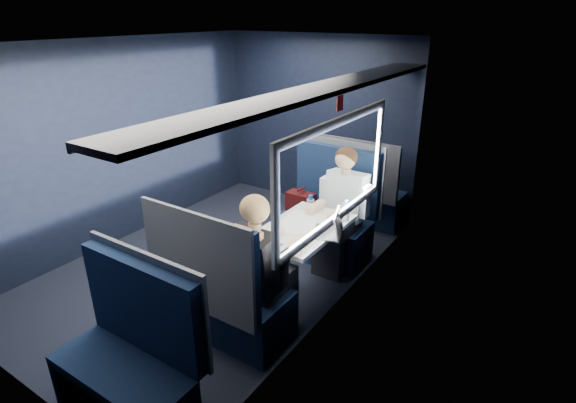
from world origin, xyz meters
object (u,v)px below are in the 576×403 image
Objects in this scene: laptop at (332,228)px; seat_bay_near at (326,219)px; seat_row_front at (362,194)px; man at (341,204)px; woman at (260,262)px; bottle_small at (346,212)px; table at (300,233)px; cup at (345,210)px; seat_row_back at (131,365)px; seat_bay_far at (224,296)px.

seat_bay_near is at bearing 120.86° from laptop.
seat_row_front is 1.17m from man.
man reaches higher than seat_row_front.
woman reaches higher than bottle_small.
laptop is at bearing -0.03° from table.
table is at bearing -95.52° from man.
cup is (-0.10, 0.44, -0.01)m from laptop.
seat_bay_near is 2.67m from seat_row_back.
bottle_small is (0.23, -0.37, 0.11)m from man.
laptop is at bearing -77.49° from cup.
seat_bay_far is (0.01, -1.75, -0.01)m from seat_bay_near.
laptop is at bearing -69.62° from man.
laptop is (0.51, 0.87, 0.39)m from seat_bay_far.
seat_bay_far is 1.08m from laptop.
seat_bay_near is 0.92m from seat_row_front.
man is (0.25, 1.57, 0.30)m from seat_bay_far.
cup is (0.16, -0.26, 0.07)m from man.
bottle_small is at bearing 68.26° from seat_bay_far.
man reaches higher than laptop.
man is 0.45m from bottle_small.
seat_row_back is 11.85× the size of cup.
man is (0.25, -1.10, 0.31)m from seat_row_front.
woman is at bearing 77.07° from seat_row_back.
table is 0.93m from seat_bay_far.
table is at bearing 95.45° from woman.
woman reaches higher than seat_row_back.
seat_row_front is 1.91m from laptop.
seat_bay_far is 0.92m from seat_row_back.
seat_bay_far is 1.09× the size of seat_row_back.
table is 0.36m from laptop.
seat_row_back is 0.88× the size of man.
seat_bay_near is at bearing 102.56° from table.
man is 0.31m from cup.
seat_row_front is (0.00, 2.67, -0.00)m from seat_bay_far.
laptop is (0.33, -0.00, 0.14)m from table.
table is 0.76× the size of man.
seat_row_back is at bearing -95.80° from table.
cup is (0.41, 2.24, 0.38)m from seat_row_back.
seat_row_front and seat_row_back have the same top height.
man is at bearing -77.17° from seat_row_front.
man is at bearing 84.28° from seat_row_back.
seat_row_front is 3.14× the size of laptop.
bottle_small is at bearing 47.86° from table.
seat_row_back is 2.53m from man.
table is at bearing 84.20° from seat_row_back.
seat_bay_far is at bearing -90.00° from seat_row_front.
bottle_small reaches higher than table.
seat_row_front is at bearing 102.83° from man.
seat_bay_near is 0.95× the size of man.
seat_row_front is 11.85× the size of cup.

